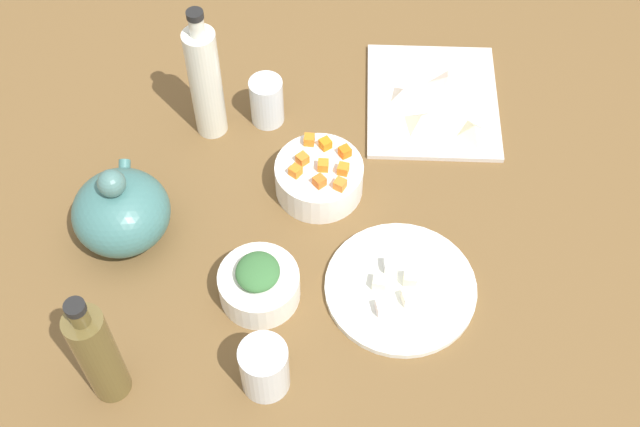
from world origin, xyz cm
name	(u,v)px	position (x,y,z in cm)	size (l,w,h in cm)	color
tabletop	(320,235)	(0.00, 0.00, 1.50)	(190.00, 190.00, 3.00)	brown
cutting_board	(432,101)	(29.52, -22.23, 3.50)	(29.05, 25.00, 1.00)	silver
plate_tofu	(400,288)	(-12.06, -13.03, 3.60)	(25.01, 25.01, 1.20)	white
bowl_greens	(259,286)	(-12.63, 10.02, 5.90)	(13.15, 13.15, 5.80)	white
bowl_carrots	(322,178)	(8.99, -0.43, 6.12)	(15.56, 15.56, 6.24)	white
teapot	(121,212)	(-0.14, 33.15, 9.38)	(17.91, 16.37, 16.44)	#3E716E
bottle_0	(205,82)	(23.87, 19.93, 15.30)	(5.82, 5.82, 28.26)	silver
bottle_1	(98,354)	(-28.19, 32.22, 13.96)	(5.80, 5.80, 25.16)	brown
drinking_glass_0	(264,368)	(-27.99, 8.77, 7.96)	(7.45, 7.45, 9.92)	white
drinking_glass_1	(267,101)	(25.91, 9.47, 7.87)	(6.26, 6.26, 9.75)	white
carrot_cube_0	(323,165)	(8.63, -0.69, 10.14)	(1.80, 1.80, 1.80)	orange
carrot_cube_1	(302,159)	(10.12, 2.88, 10.14)	(1.80, 1.80, 1.80)	orange
carrot_cube_2	(295,171)	(7.49, 4.07, 10.14)	(1.80, 1.80, 1.80)	orange
carrot_cube_3	(325,144)	(13.47, -1.18, 10.14)	(1.80, 1.80, 1.80)	orange
carrot_cube_4	(345,152)	(11.63, -4.55, 10.14)	(1.80, 1.80, 1.80)	orange
carrot_cube_5	(309,140)	(14.44, 1.65, 10.14)	(1.80, 1.80, 1.80)	orange
carrot_cube_6	(319,181)	(5.18, 0.03, 10.14)	(1.80, 1.80, 1.80)	orange
carrot_cube_7	(340,184)	(4.47, -3.46, 10.14)	(1.80, 1.80, 1.80)	orange
carrot_cube_8	(343,169)	(7.77, -4.12, 10.14)	(1.80, 1.80, 1.80)	orange
chopped_greens_mound	(258,272)	(-12.63, 10.02, 10.22)	(7.54, 7.05, 2.86)	#386D38
tofu_cube_0	(409,298)	(-14.96, -14.08, 5.30)	(2.20, 2.20, 2.20)	white
tofu_cube_1	(380,282)	(-11.97, -9.49, 5.30)	(2.20, 2.20, 2.20)	white
tofu_cube_2	(391,265)	(-8.72, -11.51, 5.30)	(2.20, 2.20, 2.20)	silver
tofu_cube_3	(410,278)	(-11.30, -14.55, 5.30)	(2.20, 2.20, 2.20)	#FAF6CB
tofu_cube_4	(383,308)	(-16.64, -9.77, 5.30)	(2.20, 2.20, 2.20)	white
dumpling_0	(403,93)	(30.12, -16.51, 5.14)	(4.23, 4.03, 2.27)	beige
dumpling_1	(447,81)	(33.17, -25.31, 5.08)	(5.63, 5.49, 2.15)	beige
dumpling_2	(474,130)	(20.48, -28.90, 5.19)	(5.04, 4.61, 2.38)	beige
dumpling_3	(421,120)	(23.01, -19.32, 5.24)	(5.20, 5.18, 2.48)	beige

